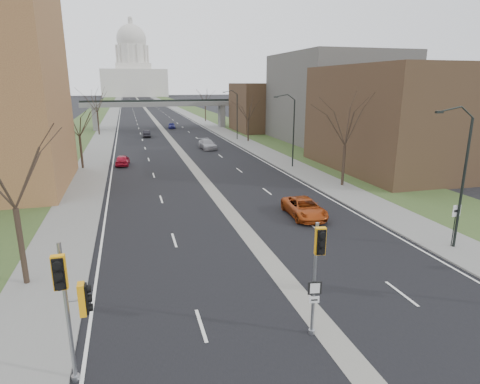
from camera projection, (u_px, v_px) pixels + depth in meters
name	position (u px, v px, depth m)	size (l,w,h in m)	color
ground	(329.00, 334.00, 16.59)	(700.00, 700.00, 0.00)	black
road_surface	(146.00, 110.00, 156.00)	(20.00, 600.00, 0.01)	black
median_strip	(146.00, 110.00, 156.00)	(1.20, 600.00, 0.02)	gray
sidewalk_right	(177.00, 109.00, 159.09)	(4.00, 600.00, 0.12)	gray
sidewalk_left	(114.00, 110.00, 152.87)	(4.00, 600.00, 0.12)	gray
grass_verge_right	(192.00, 109.00, 160.65)	(8.00, 600.00, 0.10)	#314821
grass_verge_left	(97.00, 110.00, 151.32)	(8.00, 600.00, 0.10)	#314821
commercial_block_near	(403.00, 118.00, 47.26)	(16.00, 20.00, 12.00)	#44311F
commercial_block_mid	(335.00, 98.00, 70.20)	(18.00, 22.00, 15.00)	#605F58
commercial_block_far	(268.00, 107.00, 86.03)	(14.00, 14.00, 10.00)	#44311F
pedestrian_bridge	(161.00, 107.00, 89.67)	(34.00, 3.00, 6.45)	slate
capitol	(134.00, 72.00, 309.10)	(48.00, 42.00, 55.75)	silver
streetlight_near	(458.00, 138.00, 23.19)	(2.61, 0.20, 8.70)	black
streetlight_mid	(288.00, 110.00, 47.35)	(2.61, 0.20, 8.70)	black
streetlight_far	(233.00, 101.00, 71.52)	(2.61, 0.20, 8.70)	black
tree_left_a	(8.00, 158.00, 18.92)	(7.20, 7.20, 9.40)	#382B21
tree_left_b	(78.00, 117.00, 46.90)	(6.75, 6.75, 8.81)	#382B21
tree_left_c	(96.00, 99.00, 78.29)	(7.65, 7.65, 9.99)	#382B21
tree_right_a	(347.00, 120.00, 38.66)	(7.20, 7.20, 9.40)	#382B21
tree_right_b	(248.00, 108.00, 69.55)	(6.30, 6.30, 8.22)	#382B21
tree_right_c	(205.00, 95.00, 106.40)	(7.65, 7.65, 9.99)	#382B21
signal_pole_left	(71.00, 295.00, 13.01)	(0.90, 0.92, 5.17)	gray
signal_pole_median	(318.00, 261.00, 15.47)	(0.59, 0.81, 4.88)	gray
speed_limit_sign	(455.00, 218.00, 24.78)	(0.58, 0.06, 2.70)	black
car_left_near	(122.00, 160.00, 50.42)	(1.59, 3.94, 1.34)	#A51229
car_left_far	(147.00, 134.00, 77.08)	(1.38, 3.96, 1.31)	black
car_right_near	(304.00, 208.00, 31.02)	(2.36, 5.12, 1.42)	#A43D11
car_right_mid	(207.00, 144.00, 62.99)	(2.08, 5.12, 1.49)	#9C9BA2
car_right_far	(172.00, 125.00, 91.58)	(1.56, 3.87, 1.32)	navy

